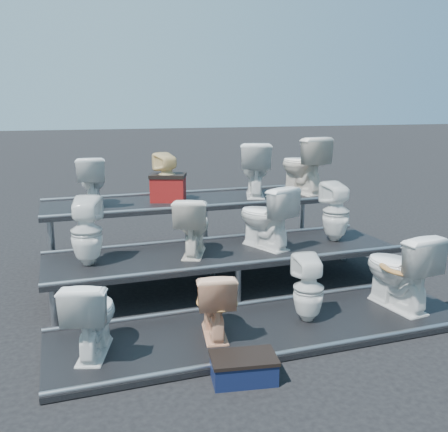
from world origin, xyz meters
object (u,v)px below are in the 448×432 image
object	(u,v)px
toilet_2	(308,288)
toilet_11	(302,165)
toilet_8	(92,181)
toilet_6	(265,216)
step_stool	(244,370)
toilet_4	(87,231)
toilet_10	(255,169)
toilet_7	(336,212)
toilet_1	(214,302)
toilet_9	(167,177)
toilet_0	(92,315)
red_crate	(168,189)
toilet_3	(399,269)
toilet_5	(193,226)

from	to	relation	value
toilet_2	toilet_11	size ratio (longest dim) A/B	0.79
toilet_2	toilet_8	size ratio (longest dim) A/B	1.02
toilet_6	toilet_11	bearing A→B (deg)	-153.09
step_stool	toilet_4	bearing A→B (deg)	126.45
toilet_2	toilet_8	xyz separation A→B (m)	(-1.86, 2.60, 0.79)
toilet_10	toilet_2	bearing A→B (deg)	99.33
toilet_2	toilet_7	bearing A→B (deg)	-122.83
step_stool	toilet_1	bearing A→B (deg)	100.22
toilet_6	step_stool	xyz separation A→B (m)	(-1.06, -2.05, -0.76)
toilet_6	toilet_10	distance (m)	1.42
toilet_1	toilet_6	size ratio (longest dim) A/B	0.83
toilet_6	toilet_1	bearing A→B (deg)	29.26
toilet_9	toilet_1	bearing A→B (deg)	68.08
toilet_9	toilet_10	bearing A→B (deg)	161.26
toilet_2	toilet_9	world-z (taller)	toilet_9
toilet_0	toilet_7	bearing A→B (deg)	-140.22
red_crate	toilet_2	bearing A→B (deg)	-51.83
toilet_8	toilet_0	bearing A→B (deg)	90.78
toilet_3	toilet_8	size ratio (longest dim) A/B	1.27
toilet_8	toilet_11	distance (m)	3.11
toilet_2	step_stool	size ratio (longest dim) A/B	1.32
toilet_9	toilet_10	size ratio (longest dim) A/B	0.85
toilet_3	toilet_9	distance (m)	3.31
toilet_5	toilet_8	world-z (taller)	toilet_8
toilet_0	toilet_2	size ratio (longest dim) A/B	1.03
toilet_11	red_crate	xyz separation A→B (m)	(-2.08, 0.02, -0.26)
toilet_1	toilet_3	size ratio (longest dim) A/B	0.77
toilet_2	toilet_4	world-z (taller)	toilet_4
toilet_0	toilet_2	bearing A→B (deg)	-162.50
toilet_2	toilet_4	xyz separation A→B (m)	(-2.03, 1.30, 0.44)
toilet_9	toilet_2	bearing A→B (deg)	89.31
red_crate	toilet_6	bearing A→B (deg)	-34.69
step_stool	toilet_8	bearing A→B (deg)	113.95
toilet_6	toilet_11	world-z (taller)	toilet_11
toilet_7	toilet_6	bearing A→B (deg)	-4.99
toilet_10	toilet_8	bearing A→B (deg)	19.66
toilet_2	step_stool	world-z (taller)	toilet_2
toilet_0	toilet_1	size ratio (longest dim) A/B	1.08
toilet_1	toilet_11	size ratio (longest dim) A/B	0.75
toilet_1	toilet_9	bearing A→B (deg)	-82.73
toilet_6	toilet_0	bearing A→B (deg)	9.62
toilet_5	red_crate	size ratio (longest dim) A/B	1.50
toilet_8	toilet_10	world-z (taller)	toilet_10
step_stool	toilet_10	bearing A→B (deg)	75.79
toilet_9	toilet_6	bearing A→B (deg)	106.88
toilet_3	toilet_6	size ratio (longest dim) A/B	1.08
toilet_0	toilet_8	bearing A→B (deg)	-77.77
toilet_5	toilet_6	distance (m)	0.92
step_stool	toilet_2	bearing A→B (deg)	46.77
toilet_3	toilet_11	xyz separation A→B (m)	(0.18, 2.60, 0.81)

